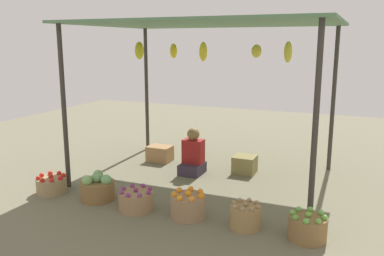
# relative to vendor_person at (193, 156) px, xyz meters

# --- Properties ---
(ground_plane) EXTENTS (14.00, 14.00, 0.00)m
(ground_plane) POSITION_rel_vendor_person_xyz_m (0.30, -0.11, -0.30)
(ground_plane) COLOR #706C54
(market_stall_structure) EXTENTS (3.90, 2.78, 2.48)m
(market_stall_structure) POSITION_rel_vendor_person_xyz_m (0.29, -0.11, 2.02)
(market_stall_structure) COLOR #38332D
(market_stall_structure) RESTS_ON ground
(vendor_person) EXTENTS (0.36, 0.44, 0.78)m
(vendor_person) POSITION_rel_vendor_person_xyz_m (0.00, 0.00, 0.00)
(vendor_person) COLOR #392E3E
(vendor_person) RESTS_ON ground
(basket_red_tomatoes) EXTENTS (0.43, 0.43, 0.29)m
(basket_red_tomatoes) POSITION_rel_vendor_person_xyz_m (-1.55, -1.67, -0.18)
(basket_red_tomatoes) COLOR #9A825A
(basket_red_tomatoes) RESTS_ON ground
(basket_cabbages) EXTENTS (0.48, 0.48, 0.40)m
(basket_cabbages) POSITION_rel_vendor_person_xyz_m (-0.77, -1.61, -0.13)
(basket_cabbages) COLOR olive
(basket_cabbages) RESTS_ON ground
(basket_purple_onions) EXTENTS (0.46, 0.46, 0.31)m
(basket_purple_onions) POSITION_rel_vendor_person_xyz_m (-0.09, -1.71, -0.17)
(basket_purple_onions) COLOR #9E7A56
(basket_purple_onions) RESTS_ON ground
(basket_oranges) EXTENTS (0.45, 0.45, 0.35)m
(basket_oranges) POSITION_rel_vendor_person_xyz_m (0.64, -1.65, -0.15)
(basket_oranges) COLOR #9B7956
(basket_oranges) RESTS_ON ground
(basket_potatoes) EXTENTS (0.37, 0.37, 0.33)m
(basket_potatoes) POSITION_rel_vendor_person_xyz_m (1.39, -1.67, -0.15)
(basket_potatoes) COLOR #A17F4E
(basket_potatoes) RESTS_ON ground
(basket_green_apples) EXTENTS (0.43, 0.43, 0.33)m
(basket_green_apples) POSITION_rel_vendor_person_xyz_m (2.12, -1.68, -0.15)
(basket_green_apples) COLOR olive
(basket_green_apples) RESTS_ON ground
(wooden_crate_near_vendor) EXTENTS (0.37, 0.36, 0.29)m
(wooden_crate_near_vendor) POSITION_rel_vendor_person_xyz_m (0.80, 0.37, -0.15)
(wooden_crate_near_vendor) COLOR olive
(wooden_crate_near_vendor) RESTS_ON ground
(wooden_crate_stacked_rear) EXTENTS (0.44, 0.33, 0.28)m
(wooden_crate_stacked_rear) POSITION_rel_vendor_person_xyz_m (-0.85, 0.43, -0.16)
(wooden_crate_stacked_rear) COLOR #A67C4D
(wooden_crate_stacked_rear) RESTS_ON ground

